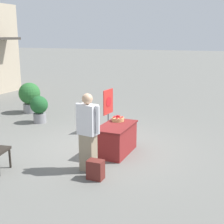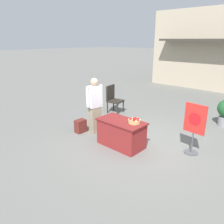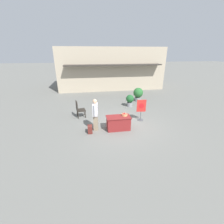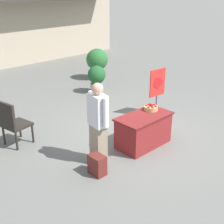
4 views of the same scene
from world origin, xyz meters
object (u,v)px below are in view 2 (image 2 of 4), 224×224
Objects in this scene: person_visitor at (95,105)px; patio_chair at (113,98)px; backpack at (81,126)px; apple_basket at (134,121)px; display_table at (121,133)px; poster_board at (194,127)px.

patio_chair is (-0.96, 1.90, -0.30)m from person_visitor.
backpack is at bearing -84.59° from patio_chair.
apple_basket is 0.78× the size of backpack.
poster_board is at bearing 29.87° from display_table.
poster_board is (1.28, 0.84, -0.08)m from apple_basket.
patio_chair is at bearing 105.55° from backpack.
backpack is (-0.34, -0.34, -0.70)m from person_visitor.
patio_chair reaches higher than display_table.
apple_basket is 1.53m from poster_board.
poster_board is at bearing 19.07° from backpack.
patio_chair reaches higher than backpack.
person_visitor is at bearing -69.81° from poster_board.
display_table is 1.21× the size of patio_chair.
apple_basket is 0.24× the size of poster_board.
apple_basket is at bearing 15.54° from display_table.
person_visitor is 4.21× the size of backpack.
apple_basket is at bearing -47.59° from patio_chair.
person_visitor reaches higher than patio_chair.
backpack is 0.38× the size of patio_chair.
backpack is at bearing -173.81° from display_table.
display_table is 3.19× the size of backpack.
poster_board is at bearing -26.47° from patio_chair.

